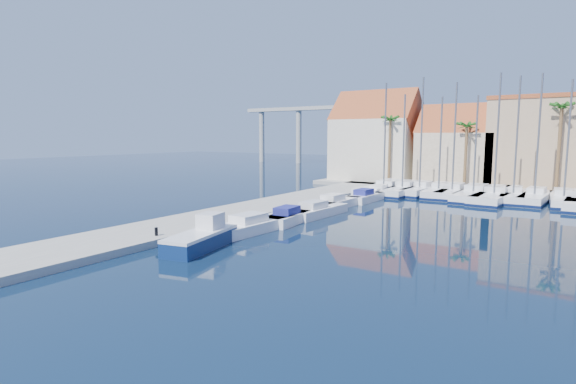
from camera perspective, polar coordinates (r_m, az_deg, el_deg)
name	(u,v)px	position (r m, az deg, el deg)	size (l,w,h in m)	color
ground	(210,268)	(25.07, -9.91, -9.48)	(260.00, 260.00, 0.00)	black
quay_west	(241,213)	(40.70, -6.05, -2.61)	(6.00, 77.00, 0.50)	gray
shore_north	(523,189)	(66.05, 27.63, 0.37)	(54.00, 16.00, 0.50)	gray
bollard	(156,232)	(31.33, -16.39, -4.84)	(0.22, 0.22, 0.55)	black
fishing_boat	(202,237)	(29.25, -10.82, -5.68)	(3.22, 6.29, 2.10)	navy
motorboat_west_0	(254,224)	(33.90, -4.28, -4.12)	(2.84, 7.61, 1.40)	white
motorboat_west_1	(290,216)	(37.15, 0.25, -3.11)	(2.69, 6.56, 1.40)	white
motorboat_west_2	(317,210)	(40.19, 3.73, -2.34)	(2.64, 7.07, 1.40)	white
motorboat_west_3	(336,202)	(45.09, 6.08, -1.32)	(2.48, 6.92, 1.40)	white
motorboat_west_4	(366,197)	(49.81, 9.85, -0.58)	(2.18, 6.45, 1.40)	white
motorboat_west_5	(380,192)	(54.40, 11.63, 0.03)	(2.78, 7.10, 1.40)	white
sailboat_0	(386,189)	(57.20, 12.34, 0.42)	(4.02, 12.13, 13.41)	white
sailboat_1	(404,190)	(56.57, 14.51, 0.28)	(2.99, 10.39, 11.96)	white
sailboat_2	(421,190)	(56.69, 16.52, 0.30)	(2.73, 8.57, 13.92)	white
sailboat_3	(439,191)	(55.89, 18.67, 0.06)	(3.01, 9.26, 11.55)	white
sailboat_4	(453,192)	(55.58, 20.24, -0.01)	(2.51, 9.11, 13.07)	white
sailboat_5	(474,194)	(54.81, 22.59, -0.27)	(3.02, 11.25, 11.50)	white
sailboat_6	(496,196)	(54.15, 24.85, -0.46)	(3.94, 12.04, 13.69)	white
sailboat_7	(513,196)	(54.80, 26.71, -0.43)	(3.08, 9.24, 13.38)	white
sailboat_8	(535,197)	(54.67, 28.88, -0.57)	(2.91, 9.15, 13.51)	white
sailboat_9	(563,199)	(54.48, 31.57, -0.79)	(3.20, 9.51, 12.70)	white
building_0	(377,140)	(69.65, 11.18, 6.54)	(12.30, 9.00, 13.50)	beige
building_1	(459,149)	(66.02, 20.86, 5.11)	(10.30, 8.00, 11.00)	tan
building_2	(552,143)	(65.46, 30.56, 5.42)	(14.20, 10.20, 11.50)	tan
palm_0	(390,121)	(63.55, 12.86, 8.75)	(2.60, 2.60, 10.15)	brown
palm_1	(467,128)	(60.69, 21.77, 7.61)	(2.60, 2.60, 9.15)	brown
palm_2	(562,110)	(59.48, 31.43, 8.91)	(2.60, 2.60, 11.15)	brown
viaduct	(322,123)	(113.94, 4.36, 8.72)	(48.00, 2.20, 14.45)	#9E9E99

